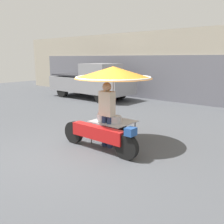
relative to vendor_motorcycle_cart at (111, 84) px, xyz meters
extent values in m
plane|color=#4C4F54|center=(-0.28, -1.01, -1.60)|extent=(36.00, 36.00, 0.00)
cube|color=#B2A893|center=(-0.28, 8.18, 0.24)|extent=(28.00, 2.00, 3.68)
cube|color=slate|center=(-0.28, 7.15, -0.41)|extent=(23.80, 0.06, 2.39)
cylinder|color=black|center=(0.88, -0.52, -1.31)|extent=(0.59, 0.14, 0.59)
cylinder|color=black|center=(-0.89, -0.52, -1.31)|extent=(0.59, 0.14, 0.59)
cube|color=red|center=(0.00, -0.52, -1.15)|extent=(1.57, 0.24, 0.32)
cube|color=#234C93|center=(0.99, -0.52, -0.93)|extent=(0.20, 0.24, 0.18)
cylinder|color=black|center=(0.00, 0.35, -1.34)|extent=(0.53, 0.14, 0.53)
cylinder|color=#515156|center=(0.43, -0.30, -1.30)|extent=(0.03, 0.03, 0.62)
cylinder|color=#515156|center=(0.43, 0.46, -1.30)|extent=(0.03, 0.03, 0.62)
cylinder|color=#515156|center=(-0.44, -0.30, -1.30)|extent=(0.03, 0.03, 0.62)
cylinder|color=#515156|center=(-0.44, 0.46, -1.30)|extent=(0.03, 0.03, 0.62)
cube|color=#B2B2B7|center=(0.00, 0.08, -0.98)|extent=(1.03, 0.90, 0.02)
cylinder|color=#B2B2B7|center=(0.00, 0.08, -0.41)|extent=(0.03, 0.03, 1.12)
cone|color=orange|center=(0.00, 0.08, 0.30)|extent=(1.97, 1.97, 0.30)
torus|color=white|center=(0.00, 0.08, 0.17)|extent=(1.93, 1.93, 0.05)
cylinder|color=silver|center=(-0.24, -0.08, -0.87)|extent=(0.30, 0.30, 0.19)
cylinder|color=#B7B7BC|center=(0.18, -0.06, -0.87)|extent=(0.30, 0.30, 0.19)
cylinder|color=silver|center=(-0.06, 0.26, -0.93)|extent=(0.25, 0.25, 0.07)
cylinder|color=navy|center=(-0.08, -0.19, -1.19)|extent=(0.14, 0.14, 0.83)
cylinder|color=navy|center=(0.10, -0.19, -1.19)|extent=(0.14, 0.14, 0.83)
cube|color=beige|center=(0.01, -0.19, -0.46)|extent=(0.38, 0.22, 0.62)
sphere|color=tan|center=(0.01, -0.19, -0.04)|extent=(0.22, 0.22, 0.22)
cylinder|color=black|center=(-4.45, 4.48, -1.23)|extent=(0.75, 0.24, 0.75)
cylinder|color=black|center=(-4.45, 6.06, -1.23)|extent=(0.75, 0.24, 0.75)
cylinder|color=black|center=(-7.51, 4.48, -1.23)|extent=(0.75, 0.24, 0.75)
cylinder|color=black|center=(-7.51, 6.06, -1.23)|extent=(0.75, 0.24, 0.75)
cube|color=#939399|center=(-5.98, 5.27, -0.82)|extent=(5.10, 1.86, 0.81)
cube|color=#939399|center=(-5.16, 5.27, -0.03)|extent=(1.73, 1.71, 0.77)
cube|color=#2D2D33|center=(-7.00, 5.27, -0.32)|extent=(2.65, 1.78, 0.08)
camera|label=1|loc=(4.04, -4.82, 0.66)|focal=40.00mm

